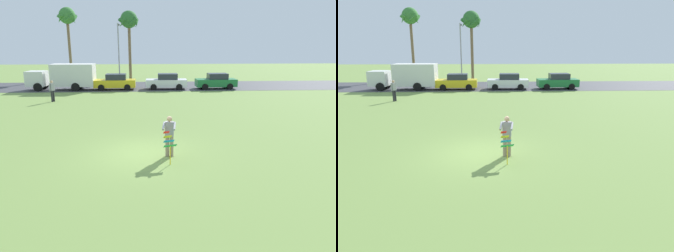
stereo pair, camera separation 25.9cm
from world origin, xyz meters
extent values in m
plane|color=olive|center=(0.00, 0.00, 0.00)|extent=(120.00, 120.00, 0.00)
cube|color=#424247|center=(0.00, 21.74, 0.01)|extent=(120.00, 8.00, 0.01)
cylinder|color=gray|center=(1.25, -0.42, 0.45)|extent=(0.16, 0.16, 0.90)
cylinder|color=gray|center=(1.08, -0.39, 0.45)|extent=(0.16, 0.16, 0.90)
cube|color=gray|center=(1.17, -0.40, 1.20)|extent=(0.39, 0.26, 0.60)
sphere|color=tan|center=(1.17, -0.40, 1.62)|extent=(0.22, 0.22, 0.22)
cylinder|color=gray|center=(1.35, -0.68, 1.38)|extent=(0.16, 0.59, 0.24)
cylinder|color=gray|center=(0.92, -0.62, 1.38)|extent=(0.16, 0.59, 0.24)
cube|color=red|center=(1.01, -0.87, 1.19)|extent=(0.25, 0.19, 0.12)
cube|color=yellow|center=(1.05, -1.03, 1.05)|extent=(0.35, 0.22, 0.12)
cube|color=#1E99D8|center=(1.10, -1.19, 0.91)|extent=(0.44, 0.24, 0.12)
cube|color=green|center=(1.14, -1.34, 0.78)|extent=(0.53, 0.27, 0.12)
cylinder|color=yellow|center=(1.14, -1.34, 0.39)|extent=(0.04, 0.04, 0.78)
cube|color=silver|center=(-11.02, 19.40, 1.17)|extent=(1.84, 1.94, 1.50)
cube|color=silver|center=(-7.32, 19.32, 1.52)|extent=(4.24, 2.09, 2.20)
cylinder|color=black|center=(-10.69, 18.47, 0.42)|extent=(0.85, 0.30, 0.84)
cylinder|color=black|center=(-10.65, 20.31, 0.42)|extent=(0.85, 0.30, 0.84)
cylinder|color=black|center=(-6.99, 18.39, 0.42)|extent=(0.85, 0.30, 0.84)
cylinder|color=black|center=(-6.95, 20.23, 0.42)|extent=(0.85, 0.30, 0.84)
cube|color=yellow|center=(-3.20, 19.34, 0.64)|extent=(4.22, 1.76, 0.76)
cube|color=#282D38|center=(-3.05, 19.34, 1.30)|extent=(2.04, 1.42, 0.60)
cylinder|color=black|center=(-4.49, 18.51, 0.32)|extent=(0.64, 0.23, 0.64)
cylinder|color=black|center=(-4.51, 20.13, 0.32)|extent=(0.64, 0.23, 0.64)
cylinder|color=black|center=(-1.89, 18.55, 0.32)|extent=(0.64, 0.23, 0.64)
cylinder|color=black|center=(-1.91, 20.16, 0.32)|extent=(0.64, 0.23, 0.64)
cube|color=white|center=(2.09, 19.34, 0.64)|extent=(4.25, 1.83, 0.76)
cube|color=#282D38|center=(2.24, 19.33, 1.30)|extent=(2.06, 1.46, 0.60)
cylinder|color=black|center=(0.77, 18.57, 0.32)|extent=(0.65, 0.24, 0.64)
cylinder|color=black|center=(0.82, 20.18, 0.32)|extent=(0.65, 0.24, 0.64)
cylinder|color=black|center=(3.37, 18.49, 0.32)|extent=(0.65, 0.24, 0.64)
cylinder|color=black|center=(3.42, 20.10, 0.32)|extent=(0.65, 0.24, 0.64)
cube|color=#1E7238|center=(7.30, 19.34, 0.64)|extent=(4.26, 1.85, 0.76)
cube|color=#282D38|center=(7.45, 19.34, 1.30)|extent=(2.06, 1.46, 0.60)
cylinder|color=black|center=(6.02, 18.48, 0.32)|extent=(0.65, 0.24, 0.64)
cylinder|color=black|center=(5.97, 20.10, 0.32)|extent=(0.65, 0.24, 0.64)
cylinder|color=black|center=(8.63, 18.58, 0.32)|extent=(0.65, 0.24, 0.64)
cylinder|color=black|center=(8.57, 20.19, 0.32)|extent=(0.65, 0.24, 0.64)
cylinder|color=brown|center=(-10.18, 30.18, 3.95)|extent=(0.36, 0.36, 7.89)
sphere|color=#387A33|center=(-10.18, 30.18, 8.09)|extent=(2.10, 2.10, 2.10)
cone|color=#387A33|center=(-9.23, 30.18, 7.64)|extent=(0.44, 1.56, 1.28)
cone|color=#387A33|center=(-9.88, 31.08, 7.64)|extent=(1.62, 0.90, 1.28)
cone|color=#387A33|center=(-10.95, 30.74, 7.64)|extent=(1.27, 1.52, 1.28)
cone|color=#387A33|center=(-10.95, 29.62, 7.64)|extent=(1.27, 1.52, 1.28)
cone|color=#387A33|center=(-9.88, 29.27, 7.64)|extent=(1.62, 0.90, 1.28)
cylinder|color=brown|center=(-2.09, 27.75, 3.64)|extent=(0.36, 0.36, 7.29)
sphere|color=#2D6B2D|center=(-2.09, 27.75, 7.49)|extent=(2.10, 2.10, 2.10)
cone|color=#2D6B2D|center=(-1.14, 27.75, 7.04)|extent=(0.44, 1.56, 1.28)
cone|color=#2D6B2D|center=(-1.79, 28.66, 7.04)|extent=(1.62, 0.90, 1.28)
cone|color=#2D6B2D|center=(-2.85, 28.31, 7.04)|extent=(1.27, 1.52, 1.28)
cone|color=#2D6B2D|center=(-2.85, 27.19, 7.04)|extent=(1.27, 1.52, 1.28)
cone|color=#2D6B2D|center=(-1.79, 26.85, 7.04)|extent=(1.62, 0.90, 1.28)
cylinder|color=#9E9EA3|center=(-3.40, 26.84, 3.50)|extent=(0.16, 0.16, 7.00)
cylinder|color=#9E9EA3|center=(-3.40, 27.54, 6.90)|extent=(0.10, 1.40, 0.10)
cube|color=#4C4C51|center=(-3.40, 28.19, 6.86)|extent=(0.24, 0.44, 0.16)
cylinder|color=#26262B|center=(-7.58, 12.68, 0.45)|extent=(0.16, 0.16, 0.90)
cylinder|color=#26262B|center=(-7.50, 12.84, 0.45)|extent=(0.16, 0.16, 0.90)
cube|color=gray|center=(-7.54, 12.76, 1.20)|extent=(0.36, 0.42, 0.60)
sphere|color=tan|center=(-7.54, 12.76, 1.62)|extent=(0.22, 0.22, 0.22)
cylinder|color=gray|center=(-7.65, 12.55, 1.17)|extent=(0.09, 0.09, 0.58)
cylinder|color=gray|center=(-7.43, 12.97, 1.17)|extent=(0.09, 0.09, 0.58)
camera|label=1|loc=(0.38, -12.59, 4.60)|focal=32.87mm
camera|label=2|loc=(0.64, -12.60, 4.60)|focal=32.87mm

